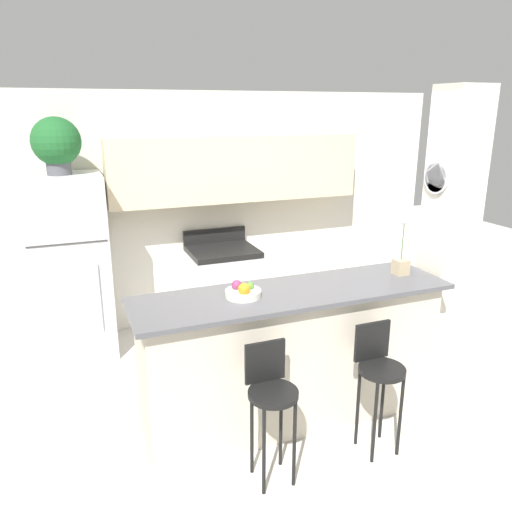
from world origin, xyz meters
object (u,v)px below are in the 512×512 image
object	(u,v)px
fruit_bowl	(243,292)
orchid_vase	(401,258)
refrigerator	(70,267)
stove_range	(223,288)
bar_stool_right	(379,371)
bar_stool_left	(271,394)
potted_plant_on_fridge	(56,143)

from	to	relation	value
fruit_bowl	orchid_vase	bearing A→B (deg)	0.46
refrigerator	stove_range	world-z (taller)	refrigerator
bar_stool_right	orchid_vase	distance (m)	0.99
refrigerator	bar_stool_left	xyz separation A→B (m)	(1.11, -2.36, -0.28)
refrigerator	bar_stool_right	size ratio (longest dim) A/B	1.90
bar_stool_right	orchid_vase	bearing A→B (deg)	45.30
stove_range	potted_plant_on_fridge	bearing A→B (deg)	-178.65
bar_stool_right	potted_plant_on_fridge	distance (m)	3.37
bar_stool_right	fruit_bowl	distance (m)	1.10
stove_range	bar_stool_right	world-z (taller)	stove_range
refrigerator	bar_stool_left	distance (m)	2.62
bar_stool_left	stove_range	bearing A→B (deg)	79.35
orchid_vase	fruit_bowl	world-z (taller)	orchid_vase
potted_plant_on_fridge	refrigerator	bearing A→B (deg)	-61.88
stove_range	fruit_bowl	xyz separation A→B (m)	(-0.44, -1.84, 0.66)
refrigerator	fruit_bowl	bearing A→B (deg)	-58.12
orchid_vase	potted_plant_on_fridge	bearing A→B (deg)	144.10
refrigerator	fruit_bowl	size ratio (longest dim) A/B	6.95
orchid_vase	fruit_bowl	distance (m)	1.36
fruit_bowl	potted_plant_on_fridge	bearing A→B (deg)	121.88
refrigerator	fruit_bowl	xyz separation A→B (m)	(1.12, -1.81, 0.23)
stove_range	orchid_vase	size ratio (longest dim) A/B	2.22
bar_stool_left	fruit_bowl	world-z (taller)	fruit_bowl
bar_stool_left	bar_stool_right	bearing A→B (deg)	0.00
stove_range	bar_stool_left	distance (m)	2.44
bar_stool_right	orchid_vase	world-z (taller)	orchid_vase
stove_range	bar_stool_left	world-z (taller)	stove_range
bar_stool_left	bar_stool_right	distance (m)	0.82
stove_range	bar_stool_right	bearing A→B (deg)	-81.27
potted_plant_on_fridge	orchid_vase	xyz separation A→B (m)	(2.48, -1.80, -0.85)
potted_plant_on_fridge	fruit_bowl	xyz separation A→B (m)	(1.12, -1.81, -0.95)
refrigerator	fruit_bowl	distance (m)	2.14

